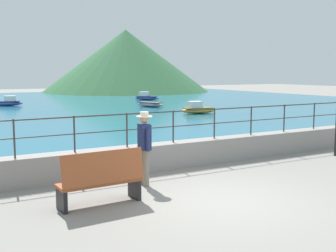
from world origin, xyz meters
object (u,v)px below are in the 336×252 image
person_walking (144,145)px  boat_2 (150,104)px  boat_3 (198,109)px  boat_6 (146,97)px  boat_1 (8,102)px  bench_main (101,178)px

person_walking → boat_2: bearing=62.1°
boat_3 → boat_6: size_ratio=1.06×
person_walking → boat_1: bearing=87.6°
boat_3 → person_walking: bearing=-128.2°
boat_2 → boat_1: bearing=145.0°
boat_2 → person_walking: bearing=-117.9°
bench_main → boat_6: (14.64, 26.78, -0.23)m
boat_1 → bench_main: bearing=-95.4°
boat_6 → boat_1: bearing=-177.6°
person_walking → boat_2: person_walking is taller
bench_main → boat_6: bench_main is taller
boat_1 → boat_6: bearing=2.4°
boat_3 → boat_1: bearing=127.7°
bench_main → boat_2: (11.50, 19.96, -0.30)m
boat_3 → boat_6: bearing=77.5°
person_walking → boat_3: 16.82m
boat_2 → boat_3: bearing=-86.6°
person_walking → boat_2: size_ratio=0.71×
person_walking → boat_1: size_ratio=0.71×
bench_main → boat_3: size_ratio=0.71×
boat_1 → boat_2: boat_1 is taller
bench_main → person_walking: bearing=33.3°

